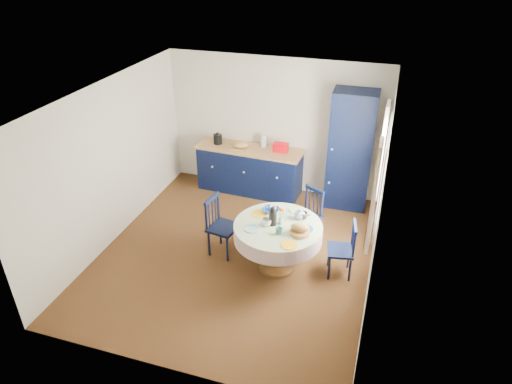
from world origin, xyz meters
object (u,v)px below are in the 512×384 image
at_px(chair_left, 221,226).
at_px(pantry_cabinet, 350,151).
at_px(chair_right, 343,249).
at_px(mug_b, 279,231).
at_px(mug_c, 303,216).
at_px(dining_table, 279,232).
at_px(mug_d, 273,209).
at_px(cobalt_bowl, 271,210).
at_px(chair_far, 308,215).
at_px(mug_a, 267,222).
at_px(kitchen_counter, 250,169).

bearing_deg(chair_left, pantry_cabinet, -29.69).
height_order(chair_right, mug_b, same).
bearing_deg(chair_right, mug_c, -109.79).
distance_m(pantry_cabinet, mug_b, 2.45).
height_order(dining_table, chair_right, dining_table).
bearing_deg(mug_d, cobalt_bowl, -136.52).
distance_m(pantry_cabinet, mug_d, 2.04).
xyz_separation_m(pantry_cabinet, chair_far, (-0.45, -1.26, -0.61)).
bearing_deg(chair_left, dining_table, -89.31).
relative_size(mug_d, cobalt_bowl, 0.41).
height_order(pantry_cabinet, mug_b, pantry_cabinet).
height_order(dining_table, mug_d, dining_table).
distance_m(mug_a, mug_b, 0.26).
relative_size(kitchen_counter, mug_c, 14.84).
relative_size(dining_table, mug_a, 9.11).
distance_m(chair_left, mug_b, 1.09).
bearing_deg(mug_d, mug_b, -66.94).
bearing_deg(mug_c, pantry_cabinet, 77.63).
height_order(dining_table, chair_far, dining_table).
relative_size(mug_a, mug_c, 1.01).
bearing_deg(dining_table, mug_c, 42.53).
distance_m(mug_b, mug_c, 0.51).
distance_m(pantry_cabinet, chair_left, 2.65).
bearing_deg(mug_a, mug_b, -33.71).
bearing_deg(mug_c, mug_d, 172.07).
relative_size(chair_right, mug_d, 8.71).
bearing_deg(mug_d, chair_left, -166.41).
bearing_deg(kitchen_counter, dining_table, -59.07).
height_order(kitchen_counter, chair_far, kitchen_counter).
relative_size(dining_table, chair_right, 1.47).
bearing_deg(mug_c, chair_left, -174.35).
bearing_deg(kitchen_counter, mug_b, -60.09).
distance_m(dining_table, mug_a, 0.24).
bearing_deg(cobalt_bowl, dining_table, -56.07).
distance_m(chair_right, mug_c, 0.73).
bearing_deg(chair_right, mug_a, -88.86).
xyz_separation_m(mug_a, mug_c, (0.45, 0.32, -0.00)).
bearing_deg(mug_a, mug_c, 35.37).
bearing_deg(chair_far, mug_d, -99.17).
relative_size(chair_far, mug_b, 8.83).
bearing_deg(chair_left, mug_a, -95.04).
relative_size(mug_a, mug_b, 1.39).
bearing_deg(mug_c, chair_right, -9.80).
relative_size(chair_right, mug_c, 6.25).
bearing_deg(chair_left, mug_d, -67.09).
height_order(pantry_cabinet, mug_a, pantry_cabinet).
height_order(pantry_cabinet, chair_left, pantry_cabinet).
bearing_deg(chair_left, cobalt_bowl, -68.64).
relative_size(dining_table, mug_c, 9.22).
bearing_deg(mug_b, dining_table, 104.73).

